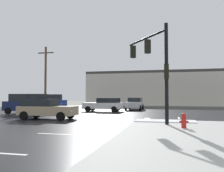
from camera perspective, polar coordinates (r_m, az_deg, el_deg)
ground_plane at (r=21.57m, az=-0.85°, el=-7.26°), size 120.00×120.00×0.00m
road_asphalt at (r=21.56m, az=-0.85°, el=-7.24°), size 44.00×44.00×0.02m
snow_strip_curbside at (r=16.89m, az=12.42°, el=-8.02°), size 4.00×1.60×0.06m
lane_markings at (r=19.95m, az=1.53°, el=-7.60°), size 36.15×36.15×0.01m
traffic_signal_mast at (r=16.34m, az=9.95°, el=6.08°), size 3.08×4.22×6.17m
fire_hydrant at (r=13.70m, az=16.51°, el=-7.79°), size 0.48×0.26×0.79m
strip_building_background at (r=49.78m, az=10.22°, el=-0.56°), size 27.04×8.00×6.66m
sedan_white at (r=28.33m, az=-1.81°, el=-4.34°), size 4.56×2.08×1.58m
suv_blue at (r=33.81m, az=-14.86°, el=-3.53°), size 4.94×2.45×2.03m
suv_navy at (r=26.18m, az=-19.12°, el=-3.87°), size 4.94×2.45×2.03m
sedan_silver at (r=32.18m, az=5.37°, el=-4.08°), size 2.06×4.56×1.58m
sedan_tan at (r=19.97m, az=-15.29°, el=-5.13°), size 4.55×2.05×1.58m
utility_pole_far at (r=33.24m, az=-15.35°, el=2.14°), size 2.20×0.28×8.35m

